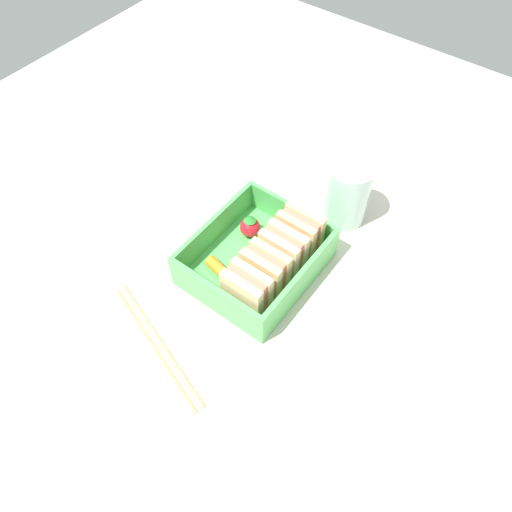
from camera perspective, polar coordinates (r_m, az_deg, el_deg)
name	(u,v)px	position (r cm, az deg, el deg)	size (l,w,h in cm)	color
ground_plane	(256,273)	(64.29, 0.00, -1.96)	(120.00, 120.00, 2.00)	beige
bento_tray	(256,266)	(62.98, 0.00, -1.14)	(16.10, 13.87, 1.20)	#50B558
bento_rim	(256,253)	(60.86, 0.00, 0.29)	(16.10, 13.87, 4.04)	#50B558
sandwich_left	(299,232)	(62.05, 4.99, 2.73)	(2.98, 5.43, 5.76)	#E4B37C
sandwich_center_left	(283,251)	(60.14, 3.09, 0.63)	(2.98, 5.43, 5.76)	beige
sandwich_center	(265,270)	(58.38, 1.08, -1.61)	(2.98, 5.43, 5.76)	#DFB97E
sandwich_center_right	(247,291)	(56.80, -1.05, -3.98)	(2.98, 5.43, 5.76)	#E2B885
strawberry_far_left	(250,227)	(64.27, -0.69, 3.39)	(2.64, 2.64, 3.24)	red
carrot_stick_far_left	(219,269)	(61.23, -4.23, -1.51)	(1.47, 1.47, 3.70)	orange
chopstick_pair	(156,344)	(58.75, -11.32, -9.88)	(7.28, 18.22, 0.70)	#D5B675
drinking_glass	(347,193)	(66.57, 10.38, 7.05)	(5.75, 5.75, 9.15)	silver
folded_napkin	(182,211)	(70.08, -8.41, 5.16)	(11.37, 9.51, 0.40)	white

